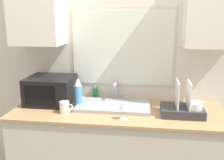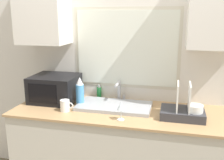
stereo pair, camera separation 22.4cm
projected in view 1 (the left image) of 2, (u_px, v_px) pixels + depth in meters
The scene contains 10 objects.
countertop at pixel (118, 154), 2.45m from camera, with size 1.88×0.69×0.88m.
wall_back at pixel (122, 48), 2.53m from camera, with size 6.00×0.38×2.60m.
sink_basin at pixel (113, 106), 2.39m from camera, with size 0.67×0.36×0.03m.
faucet at pixel (116, 89), 2.54m from camera, with size 0.08×0.18×0.20m.
microwave at pixel (51, 90), 2.50m from camera, with size 0.43×0.39×0.25m.
dish_rack at pixel (183, 108), 2.20m from camera, with size 0.35×0.26×0.29m.
spray_bottle at pixel (78, 93), 2.39m from camera, with size 0.08×0.08×0.27m.
soap_bottle at pixel (95, 93), 2.65m from camera, with size 0.05×0.05×0.14m.
mug_near_sink at pixel (65, 107), 2.25m from camera, with size 0.12×0.08×0.10m.
wine_glass at pixel (124, 106), 2.10m from camera, with size 0.07×0.07×0.15m.
Camera 1 is at (0.24, -1.86, 1.71)m, focal length 42.00 mm.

